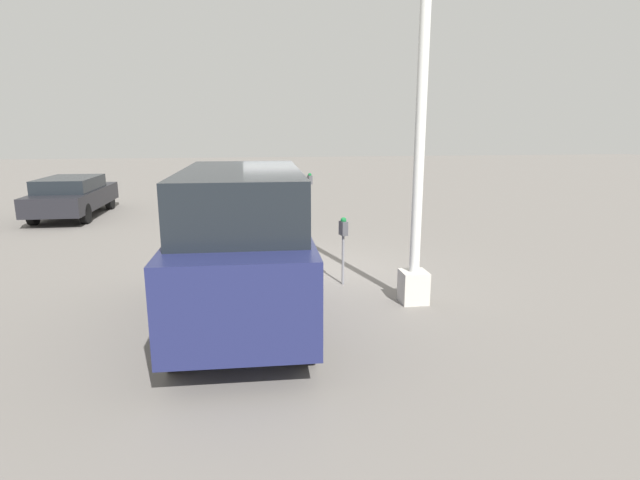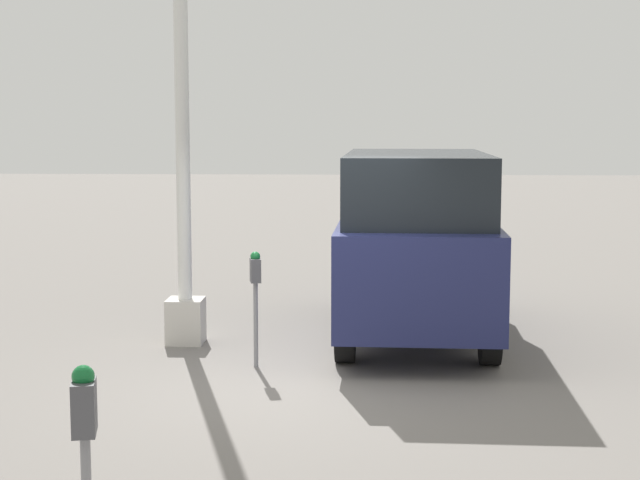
{
  "view_description": "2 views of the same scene",
  "coord_description": "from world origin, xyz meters",
  "px_view_note": "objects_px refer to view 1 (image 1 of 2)",
  "views": [
    {
      "loc": [
        9.61,
        -1.18,
        2.93
      ],
      "look_at": [
        1.4,
        0.02,
        1.04
      ],
      "focal_mm": 28.0,
      "sensor_mm": 36.0,
      "label": 1
    },
    {
      "loc": [
        -9.85,
        -0.65,
        2.71
      ],
      "look_at": [
        1.05,
        -0.14,
        1.38
      ],
      "focal_mm": 55.0,
      "sensor_mm": 36.0,
      "label": 2
    }
  ],
  "objects_px": {
    "parked_van": "(243,243)",
    "car_distant": "(73,195)",
    "parking_meter_near": "(343,235)",
    "lamp_post": "(418,172)",
    "parking_meter_far": "(310,187)"
  },
  "relations": [
    {
      "from": "lamp_post",
      "to": "parking_meter_far",
      "type": "bearing_deg",
      "value": -173.17
    },
    {
      "from": "parking_meter_far",
      "to": "car_distant",
      "type": "relative_size",
      "value": 0.34
    },
    {
      "from": "parking_meter_far",
      "to": "lamp_post",
      "type": "xyz_separation_m",
      "value": [
        7.23,
        0.87,
        1.07
      ]
    },
    {
      "from": "parking_meter_far",
      "to": "parked_van",
      "type": "bearing_deg",
      "value": -26.02
    },
    {
      "from": "parking_meter_far",
      "to": "lamp_post",
      "type": "height_order",
      "value": "lamp_post"
    },
    {
      "from": "parking_meter_near",
      "to": "car_distant",
      "type": "height_order",
      "value": "car_distant"
    },
    {
      "from": "parking_meter_far",
      "to": "parked_van",
      "type": "distance_m",
      "value": 7.93
    },
    {
      "from": "lamp_post",
      "to": "car_distant",
      "type": "xyz_separation_m",
      "value": [
        -9.6,
        -8.46,
        -1.5
      ]
    },
    {
      "from": "parking_meter_near",
      "to": "lamp_post",
      "type": "distance_m",
      "value": 1.98
    },
    {
      "from": "parking_meter_far",
      "to": "parked_van",
      "type": "height_order",
      "value": "parked_van"
    },
    {
      "from": "parked_van",
      "to": "car_distant",
      "type": "xyz_separation_m",
      "value": [
        -10.06,
        -5.63,
        -0.53
      ]
    },
    {
      "from": "parking_meter_near",
      "to": "parked_van",
      "type": "relative_size",
      "value": 0.29
    },
    {
      "from": "lamp_post",
      "to": "car_distant",
      "type": "bearing_deg",
      "value": -138.63
    },
    {
      "from": "lamp_post",
      "to": "car_distant",
      "type": "height_order",
      "value": "lamp_post"
    },
    {
      "from": "parking_meter_far",
      "to": "car_distant",
      "type": "bearing_deg",
      "value": -119.1
    }
  ]
}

